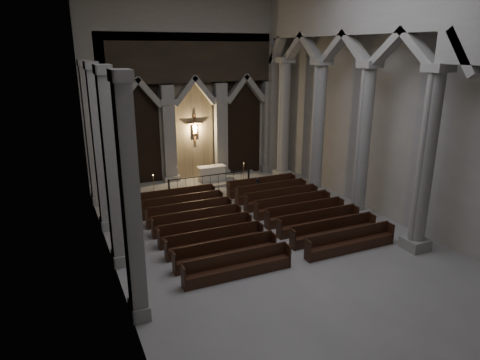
{
  "coord_description": "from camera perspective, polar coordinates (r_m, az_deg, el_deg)",
  "views": [
    {
      "loc": [
        -8.72,
        -15.15,
        8.59
      ],
      "look_at": [
        -0.6,
        3.0,
        2.44
      ],
      "focal_mm": 32.0,
      "sensor_mm": 36.0,
      "label": 1
    }
  ],
  "objects": [
    {
      "name": "left_pilasters",
      "position": [
        19.33,
        -17.54,
        2.38
      ],
      "size": [
        0.6,
        13.0,
        8.03
      ],
      "color": "#9F9D95",
      "rests_on": "ground"
    },
    {
      "name": "worshipper",
      "position": [
        25.23,
        2.47,
        -1.17
      ],
      "size": [
        0.56,
        0.48,
        1.3
      ],
      "primitive_type": "imported",
      "rotation": [
        0.0,
        0.0,
        0.43
      ],
      "color": "black",
      "rests_on": "ground"
    },
    {
      "name": "room",
      "position": [
        17.51,
        5.98,
        13.88
      ],
      "size": [
        24.0,
        24.1,
        12.0
      ],
      "color": "#9F9C97",
      "rests_on": "ground"
    },
    {
      "name": "candle_stand_right",
      "position": [
        27.96,
        0.48,
        0.18
      ],
      "size": [
        0.25,
        0.25,
        1.51
      ],
      "color": "#AA8034",
      "rests_on": "ground"
    },
    {
      "name": "sanctuary_step",
      "position": [
        28.49,
        -5.15,
        -0.27
      ],
      "size": [
        8.5,
        2.6,
        0.15
      ],
      "primitive_type": "cube",
      "color": "#9F9D95",
      "rests_on": "ground"
    },
    {
      "name": "pews",
      "position": [
        21.61,
        1.66,
        -5.29
      ],
      "size": [
        9.89,
        9.09,
        1.0
      ],
      "color": "black",
      "rests_on": "ground"
    },
    {
      "name": "altar",
      "position": [
        28.55,
        -3.8,
        0.95
      ],
      "size": [
        1.84,
        0.74,
        0.94
      ],
      "color": "silver",
      "rests_on": "sanctuary_step"
    },
    {
      "name": "sanctuary_wall",
      "position": [
        28.14,
        -6.16,
        13.08
      ],
      "size": [
        14.0,
        0.77,
        12.0
      ],
      "color": "#9F9D95",
      "rests_on": "ground"
    },
    {
      "name": "right_arcade",
      "position": [
        21.78,
        17.23,
        14.46
      ],
      "size": [
        1.0,
        24.0,
        12.0
      ],
      "color": "#9F9D95",
      "rests_on": "ground"
    },
    {
      "name": "candle_stand_left",
      "position": [
        26.68,
        -11.4,
        -1.17
      ],
      "size": [
        0.21,
        0.21,
        1.24
      ],
      "color": "#AA8034",
      "rests_on": "ground"
    },
    {
      "name": "altar_rail",
      "position": [
        26.76,
        -3.99,
        0.02
      ],
      "size": [
        5.4,
        0.09,
        1.06
      ],
      "color": "black",
      "rests_on": "ground"
    }
  ]
}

